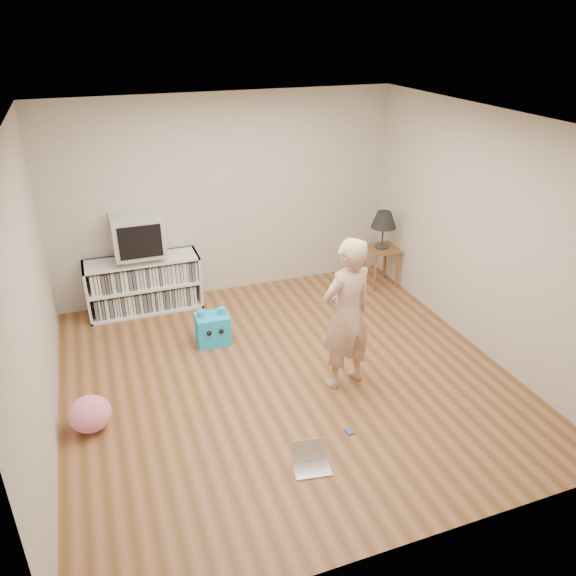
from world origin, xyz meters
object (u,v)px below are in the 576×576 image
(side_table, at_px, (381,257))
(table_lamp, at_px, (384,220))
(plush_pink, at_px, (90,414))
(dvd_deck, at_px, (140,256))
(person, at_px, (346,315))
(laptop, at_px, (311,460))
(plush_blue, at_px, (213,328))
(media_unit, at_px, (144,284))
(crt_tv, at_px, (138,235))

(side_table, xyz_separation_m, table_lamp, (0.00, 0.00, 0.53))
(table_lamp, bearing_deg, plush_pink, -155.34)
(dvd_deck, distance_m, table_lamp, 3.19)
(table_lamp, relative_size, person, 0.32)
(side_table, bearing_deg, table_lamp, 0.00)
(table_lamp, bearing_deg, dvd_deck, 173.33)
(laptop, bearing_deg, plush_blue, 107.68)
(dvd_deck, xyz_separation_m, plush_blue, (0.62, -1.09, -0.55))
(media_unit, distance_m, dvd_deck, 0.39)
(media_unit, height_order, laptop, media_unit)
(crt_tv, xyz_separation_m, laptop, (0.93, -3.30, -0.96))
(table_lamp, height_order, plush_blue, table_lamp)
(laptop, height_order, plush_pink, plush_pink)
(dvd_deck, height_order, table_lamp, table_lamp)
(media_unit, distance_m, person, 2.92)
(side_table, bearing_deg, laptop, -127.31)
(dvd_deck, bearing_deg, media_unit, 90.00)
(crt_tv, bearing_deg, person, -53.95)
(crt_tv, xyz_separation_m, plush_pink, (-0.77, -2.18, -0.86))
(dvd_deck, distance_m, person, 2.88)
(person, xyz_separation_m, plush_blue, (-1.07, 1.23, -0.61))
(crt_tv, relative_size, person, 0.38)
(table_lamp, relative_size, laptop, 1.51)
(crt_tv, height_order, plush_blue, crt_tv)
(dvd_deck, distance_m, laptop, 3.50)
(table_lamp, xyz_separation_m, plush_blue, (-2.55, -0.72, -0.76))
(dvd_deck, height_order, crt_tv, crt_tv)
(crt_tv, distance_m, laptop, 3.56)
(media_unit, distance_m, plush_pink, 2.33)
(plush_blue, bearing_deg, laptop, -79.99)
(dvd_deck, bearing_deg, side_table, -6.67)
(person, xyz_separation_m, laptop, (-0.76, -0.98, -0.74))
(side_table, height_order, plush_pink, side_table)
(crt_tv, xyz_separation_m, person, (1.69, -2.32, -0.22))
(side_table, distance_m, laptop, 3.71)
(dvd_deck, xyz_separation_m, laptop, (0.93, -3.30, -0.68))
(plush_pink, bearing_deg, table_lamp, 24.66)
(person, distance_m, laptop, 1.44)
(crt_tv, xyz_separation_m, table_lamp, (3.17, -0.37, -0.08))
(media_unit, bearing_deg, crt_tv, -90.00)
(crt_tv, height_order, laptop, crt_tv)
(dvd_deck, bearing_deg, plush_blue, -60.41)
(crt_tv, bearing_deg, dvd_deck, 90.00)
(side_table, distance_m, table_lamp, 0.53)
(laptop, relative_size, plush_pink, 0.89)
(media_unit, relative_size, crt_tv, 2.33)
(dvd_deck, relative_size, laptop, 1.32)
(crt_tv, distance_m, table_lamp, 3.19)
(table_lamp, distance_m, person, 2.45)
(laptop, bearing_deg, side_table, 62.39)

